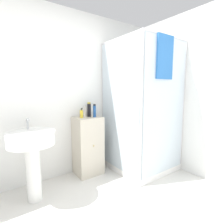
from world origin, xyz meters
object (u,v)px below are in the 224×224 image
(sink, at_px, (32,149))
(shampoo_bottle_blue, at_px, (95,111))
(shampoo_bottle_tall_black, at_px, (89,110))
(soap_dispenser, at_px, (82,114))
(lotion_bottle_white, at_px, (86,111))

(sink, distance_m, shampoo_bottle_blue, 1.02)
(shampoo_bottle_tall_black, xyz_separation_m, shampoo_bottle_blue, (0.05, -0.08, -0.01))
(shampoo_bottle_tall_black, bearing_deg, shampoo_bottle_blue, -56.32)
(sink, height_order, soap_dispenser, soap_dispenser)
(sink, height_order, lotion_bottle_white, lotion_bottle_white)
(shampoo_bottle_tall_black, relative_size, shampoo_bottle_blue, 1.13)
(soap_dispenser, relative_size, shampoo_bottle_tall_black, 0.65)
(soap_dispenser, xyz_separation_m, lotion_bottle_white, (0.11, 0.09, 0.02))
(soap_dispenser, bearing_deg, sink, -162.87)
(shampoo_bottle_blue, bearing_deg, soap_dispenser, 162.93)
(shampoo_bottle_tall_black, bearing_deg, soap_dispenser, -172.35)
(soap_dispenser, distance_m, shampoo_bottle_blue, 0.20)
(shampoo_bottle_tall_black, xyz_separation_m, lotion_bottle_white, (-0.02, 0.07, -0.03))
(soap_dispenser, height_order, shampoo_bottle_tall_black, shampoo_bottle_tall_black)
(sink, distance_m, lotion_bottle_white, 0.99)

